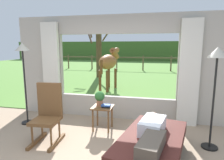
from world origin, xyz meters
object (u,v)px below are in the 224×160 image
(reclining_person, at_px, (152,131))
(floor_lamp_right, at_px, (216,68))
(potted_plant, at_px, (100,97))
(rocking_chair, at_px, (48,113))
(side_table, at_px, (103,111))
(pasture_tree, at_px, (99,48))
(floor_lamp_left, at_px, (23,59))
(recliner_sofa, at_px, (152,148))
(book_stack, at_px, (106,106))
(horse, at_px, (109,62))

(reclining_person, xyz_separation_m, floor_lamp_right, (1.01, 0.70, 0.93))
(potted_plant, bearing_deg, rocking_chair, -134.84)
(potted_plant, bearing_deg, floor_lamp_right, -10.83)
(reclining_person, relative_size, rocking_chair, 1.28)
(rocking_chair, xyz_separation_m, side_table, (0.87, 0.74, -0.12))
(rocking_chair, xyz_separation_m, pasture_tree, (-1.30, 7.76, 1.15))
(rocking_chair, relative_size, floor_lamp_left, 0.59)
(recliner_sofa, relative_size, floor_lamp_left, 0.98)
(book_stack, distance_m, floor_lamp_left, 2.16)
(side_table, bearing_deg, floor_lamp_left, -178.44)
(reclining_person, bearing_deg, recliner_sofa, 101.88)
(reclining_person, bearing_deg, pasture_tree, 123.81)
(potted_plant, bearing_deg, floor_lamp_left, -176.42)
(reclining_person, bearing_deg, book_stack, 146.77)
(rocking_chair, bearing_deg, floor_lamp_right, 2.96)
(book_stack, xyz_separation_m, pasture_tree, (-2.26, 7.08, 1.14))
(book_stack, bearing_deg, reclining_person, -45.11)
(floor_lamp_right, xyz_separation_m, pasture_tree, (-4.26, 7.37, 0.24))
(side_table, bearing_deg, recliner_sofa, -42.86)
(book_stack, height_order, horse, horse)
(recliner_sofa, xyz_separation_m, floor_lamp_left, (-2.92, 0.95, 1.30))
(floor_lamp_left, relative_size, floor_lamp_right, 1.05)
(floor_lamp_left, bearing_deg, reclining_person, -18.92)
(recliner_sofa, bearing_deg, side_table, 149.01)
(recliner_sofa, height_order, floor_lamp_left, floor_lamp_left)
(recliner_sofa, distance_m, floor_lamp_right, 1.72)
(recliner_sofa, bearing_deg, potted_plant, 149.39)
(pasture_tree, bearing_deg, floor_lamp_left, -87.32)
(rocking_chair, relative_size, floor_lamp_right, 0.62)
(side_table, xyz_separation_m, floor_lamp_right, (2.09, -0.36, 1.03))
(book_stack, height_order, floor_lamp_left, floor_lamp_left)
(reclining_person, height_order, pasture_tree, pasture_tree)
(pasture_tree, bearing_deg, book_stack, -72.27)
(floor_lamp_right, bearing_deg, horse, 123.99)
(floor_lamp_left, relative_size, horse, 1.04)
(side_table, bearing_deg, floor_lamp_right, -9.64)
(side_table, xyz_separation_m, potted_plant, (-0.08, 0.06, 0.28))
(recliner_sofa, relative_size, reclining_person, 1.29)
(rocking_chair, height_order, floor_lamp_right, floor_lamp_right)
(pasture_tree, bearing_deg, reclining_person, -68.07)
(side_table, distance_m, pasture_tree, 7.45)
(potted_plant, height_order, book_stack, potted_plant)
(horse, bearing_deg, floor_lamp_right, -45.00)
(rocking_chair, bearing_deg, pasture_tree, 95.09)
(floor_lamp_left, relative_size, pasture_tree, 0.58)
(book_stack, bearing_deg, potted_plant, 145.05)
(floor_lamp_left, xyz_separation_m, floor_lamp_right, (3.93, -0.30, -0.07))
(floor_lamp_left, bearing_deg, recliner_sofa, -18.06)
(horse, bearing_deg, side_table, -67.28)
(recliner_sofa, distance_m, rocking_chair, 2.00)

